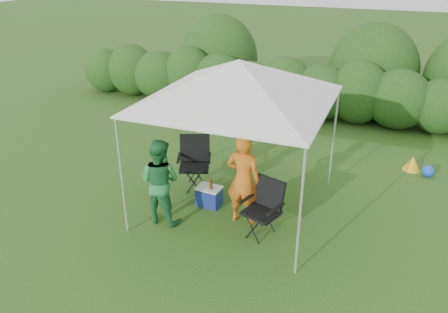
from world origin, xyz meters
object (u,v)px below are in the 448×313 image
at_px(cooler, 209,196).
at_px(woman, 160,181).
at_px(man, 243,180).
at_px(chair_right, 265,204).
at_px(chair_left, 194,159).
at_px(canopy, 239,81).

bearing_deg(cooler, woman, -122.48).
bearing_deg(man, woman, 22.43).
bearing_deg(woman, cooler, -125.04).
bearing_deg(man, chair_right, 160.04).
bearing_deg(chair_right, man, 175.02).
relative_size(man, cooler, 3.49).
distance_m(chair_left, cooler, 0.96).
distance_m(man, cooler, 1.07).
bearing_deg(canopy, woman, -138.78).
bearing_deg(canopy, chair_right, -41.95).
relative_size(woman, cooler, 3.24).
distance_m(canopy, woman, 2.22).
xyz_separation_m(canopy, chair_right, (0.74, -0.66, -1.90)).
distance_m(chair_right, man, 0.57).
bearing_deg(cooler, chair_left, 137.92).
bearing_deg(chair_right, cooler, 176.56).
xyz_separation_m(chair_left, man, (1.38, -0.93, 0.24)).
relative_size(man, woman, 1.08).
distance_m(chair_right, chair_left, 2.15).
bearing_deg(woman, man, -158.27).
xyz_separation_m(man, cooler, (-0.79, 0.29, -0.66)).
distance_m(chair_left, woman, 1.43).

